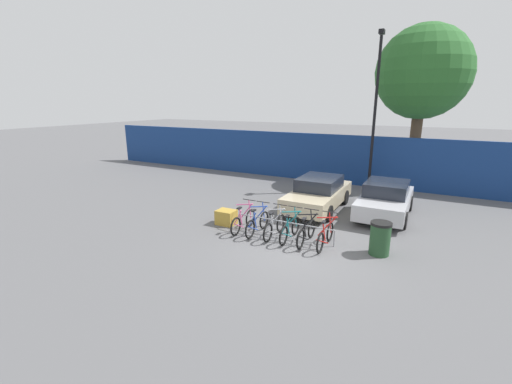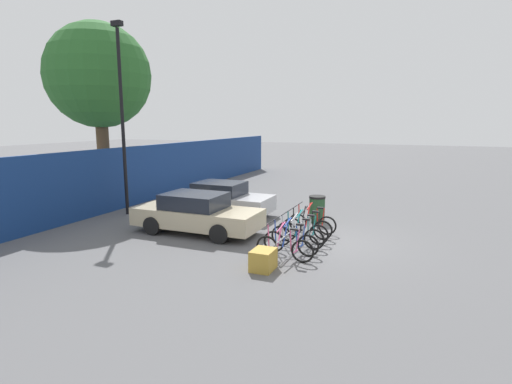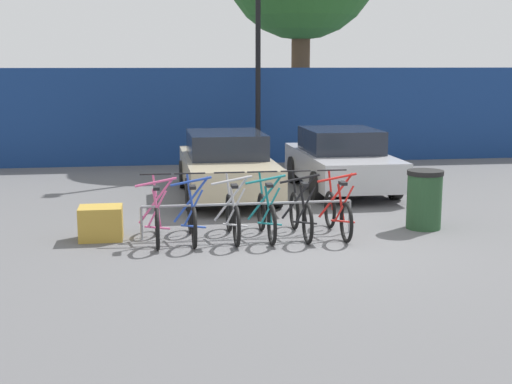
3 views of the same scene
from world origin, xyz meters
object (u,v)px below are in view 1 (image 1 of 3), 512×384
car_silver (385,199)px  cargo_crate (226,217)px  lamp_post (375,107)px  trash_bin (380,238)px  bicycle_black (306,232)px  tree_behind_hoarding (423,73)px  bicycle_teal (290,229)px  bicycle_red (325,236)px  bicycle_pink (243,221)px  car_beige (318,193)px  bicycle_blue (257,223)px  bicycle_silver (275,226)px  bike_rack (284,223)px

car_silver → cargo_crate: size_ratio=5.94×
lamp_post → trash_bin: size_ratio=7.51×
bicycle_black → tree_behind_hoarding: (2.30, 10.77, 5.55)m
trash_bin → cargo_crate: trash_bin is taller
car_silver → trash_bin: car_silver is taller
bicycle_teal → bicycle_red: 1.22m
bicycle_red → cargo_crate: 3.94m
bicycle_teal → bicycle_black: size_ratio=1.00×
trash_bin → tree_behind_hoarding: tree_behind_hoarding is taller
bicycle_red → cargo_crate: (-3.92, 0.28, -0.10)m
lamp_post → bicycle_black: bearing=-93.7°
bicycle_pink → bicycle_black: bearing=-0.4°
bicycle_black → trash_bin: size_ratio=1.66×
car_beige → lamp_post: 5.67m
bicycle_blue → bicycle_silver: size_ratio=1.00×
car_beige → cargo_crate: car_beige is taller
tree_behind_hoarding → bicycle_pink: bearing=-113.5°
bicycle_pink → bicycle_red: bearing=-0.4°
cargo_crate → tree_behind_hoarding: size_ratio=0.08×
cargo_crate → bicycle_teal: bearing=-5.9°
bicycle_teal → tree_behind_hoarding: bearing=78.5°
bicycle_pink → car_silver: (4.22, 4.18, 0.31)m
bicycle_teal → bicycle_red: bearing=3.4°
bicycle_pink → car_beige: car_beige is taller
bike_rack → car_beige: 3.62m
car_silver → lamp_post: lamp_post is taller
bike_rack → car_beige: bearing=89.3°
bicycle_red → car_beige: (-1.46, 3.76, 0.31)m
car_silver → tree_behind_hoarding: tree_behind_hoarding is taller
lamp_post → bike_rack: bearing=-100.1°
bicycle_red → car_silver: bearing=76.7°
bicycle_red → trash_bin: (1.61, 0.24, 0.14)m
bicycle_silver → bicycle_teal: same height
bicycle_black → car_beige: (-0.83, 3.76, 0.31)m
bicycle_silver → lamp_post: (1.66, 7.97, 3.86)m
bicycle_blue → bicycle_black: 1.81m
bicycle_teal → bicycle_silver: bearing=-176.6°
bike_rack → trash_bin: size_ratio=3.46×
bicycle_blue → bicycle_teal: same height
bicycle_silver → car_silver: (2.98, 4.18, 0.31)m
bicycle_silver → cargo_crate: bicycle_silver is taller
tree_behind_hoarding → bicycle_teal: bearing=-105.0°
bicycle_teal → trash_bin: bearing=8.3°
bicycle_silver → trash_bin: 3.41m
bicycle_teal → car_silver: (2.42, 4.18, 0.31)m
bicycle_blue → bicycle_red: same height
car_silver → tree_behind_hoarding: 8.43m
bike_rack → car_beige: (0.04, 3.61, 0.21)m
bike_rack → tree_behind_hoarding: 12.35m
bicycle_black → car_beige: 3.86m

